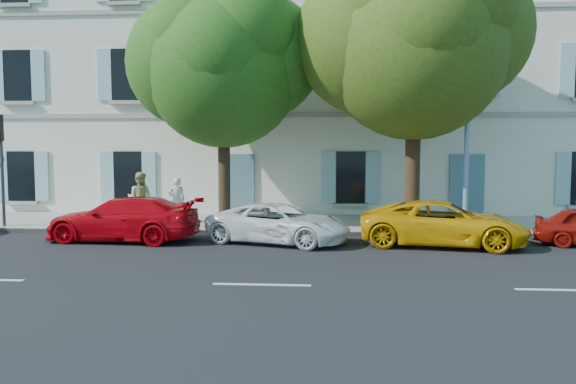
# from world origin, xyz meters

# --- Properties ---
(ground) EXTENTS (90.00, 90.00, 0.00)m
(ground) POSITION_xyz_m (0.00, 0.00, 0.00)
(ground) COLOR black
(sidewalk) EXTENTS (36.00, 4.50, 0.15)m
(sidewalk) POSITION_xyz_m (0.00, 4.45, 0.07)
(sidewalk) COLOR #A09E96
(sidewalk) RESTS_ON ground
(kerb) EXTENTS (36.00, 0.16, 0.16)m
(kerb) POSITION_xyz_m (0.00, 2.28, 0.08)
(kerb) COLOR #9E998E
(kerb) RESTS_ON ground
(building) EXTENTS (28.00, 7.00, 12.00)m
(building) POSITION_xyz_m (0.00, 10.20, 6.00)
(building) COLOR silver
(building) RESTS_ON ground
(car_red_coupe) EXTENTS (4.66, 2.21, 1.31)m
(car_red_coupe) POSITION_xyz_m (-4.72, 0.98, 0.66)
(car_red_coupe) COLOR red
(car_red_coupe) RESTS_ON ground
(car_white_coupe) EXTENTS (4.52, 3.11, 1.15)m
(car_white_coupe) POSITION_xyz_m (-0.09, 0.96, 0.57)
(car_white_coupe) COLOR white
(car_white_coupe) RESTS_ON ground
(car_yellow_supercar) EXTENTS (4.89, 2.86, 1.28)m
(car_yellow_supercar) POSITION_xyz_m (4.58, 0.84, 0.64)
(car_yellow_supercar) COLOR #E4A209
(car_yellow_supercar) RESTS_ON ground
(tree_left) EXTENTS (5.18, 5.18, 8.03)m
(tree_left) POSITION_xyz_m (-2.16, 3.56, 5.32)
(tree_left) COLOR #3A2819
(tree_left) RESTS_ON sidewalk
(tree_right) EXTENTS (5.78, 5.78, 8.90)m
(tree_right) POSITION_xyz_m (3.99, 2.87, 5.86)
(tree_right) COLOR #3A2819
(tree_right) RESTS_ON sidewalk
(street_lamp) EXTENTS (0.29, 1.66, 7.76)m
(street_lamp) POSITION_xyz_m (5.61, 2.53, 4.55)
(street_lamp) COLOR #7293BF
(street_lamp) RESTS_ON sidewalk
(pedestrian_a) EXTENTS (0.66, 0.55, 1.56)m
(pedestrian_a) POSITION_xyz_m (-3.93, 4.04, 0.93)
(pedestrian_a) COLOR silver
(pedestrian_a) RESTS_ON sidewalk
(pedestrian_b) EXTENTS (0.87, 0.68, 1.78)m
(pedestrian_b) POSITION_xyz_m (-5.05, 3.47, 1.04)
(pedestrian_b) COLOR tan
(pedestrian_b) RESTS_ON sidewalk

